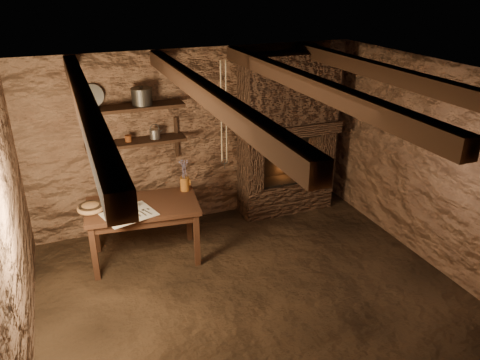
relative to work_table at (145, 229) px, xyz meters
name	(u,v)px	position (x,y,z in m)	size (l,w,h in m)	color
floor	(254,295)	(0.95, -1.18, -0.40)	(4.50, 4.50, 0.00)	black
back_wall	(197,138)	(0.95, 0.82, 0.80)	(4.50, 0.04, 2.40)	#4A2F23
front_wall	(379,326)	(0.95, -3.18, 0.80)	(4.50, 0.04, 2.40)	#4A2F23
left_wall	(9,241)	(-1.30, -1.18, 0.80)	(0.04, 4.00, 2.40)	#4A2F23
right_wall	(433,166)	(3.20, -1.18, 0.80)	(0.04, 4.00, 2.40)	#4A2F23
ceiling	(257,77)	(0.95, -1.18, 2.00)	(4.50, 4.00, 0.04)	black
beam_far_left	(84,103)	(-0.55, -1.18, 1.91)	(0.14, 3.95, 0.16)	black
beam_mid_left	(204,92)	(0.45, -1.18, 1.91)	(0.14, 3.95, 0.16)	black
beam_mid_right	(306,83)	(1.45, -1.18, 1.91)	(0.14, 3.95, 0.16)	black
beam_far_right	(393,75)	(2.45, -1.18, 1.91)	(0.14, 3.95, 0.16)	black
shelf_lower	(136,142)	(0.10, 0.66, 0.90)	(1.25, 0.30, 0.04)	black
shelf_upper	(133,107)	(0.10, 0.66, 1.35)	(1.25, 0.30, 0.04)	black
hearth	(287,131)	(2.20, 0.59, 0.82)	(1.43, 0.51, 2.30)	#38251C
work_table	(145,229)	(0.00, 0.00, 0.00)	(1.39, 0.90, 0.75)	#371E13
linen_cloth	(129,214)	(-0.19, -0.21, 0.35)	(0.55, 0.44, 0.01)	beige
pewter_cutlery_row	(129,214)	(-0.19, -0.22, 0.36)	(0.46, 0.18, 0.01)	gray
drinking_glasses	(129,207)	(-0.17, -0.10, 0.39)	(0.18, 0.05, 0.07)	silver
stoneware_jug	(185,178)	(0.58, 0.19, 0.52)	(0.14, 0.14, 0.40)	#98561D
wooden_bowl	(91,208)	(-0.58, 0.04, 0.38)	(0.31, 0.31, 0.11)	olive
iron_stockpot	(142,97)	(0.21, 0.66, 1.46)	(0.25, 0.25, 0.19)	#2E2C29
tin_pan	(92,96)	(-0.36, 0.76, 1.51)	(0.28, 0.28, 0.04)	gray
small_kettle	(155,134)	(0.34, 0.66, 0.98)	(0.18, 0.13, 0.19)	gray
rusty_tin	(128,138)	(0.00, 0.66, 0.96)	(0.08, 0.08, 0.08)	#632D13
red_pot	(293,165)	(2.30, 0.54, 0.30)	(0.25, 0.25, 0.54)	maroon
hanging_ropes	(224,112)	(1.00, -0.13, 1.40)	(0.08, 0.08, 1.20)	tan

